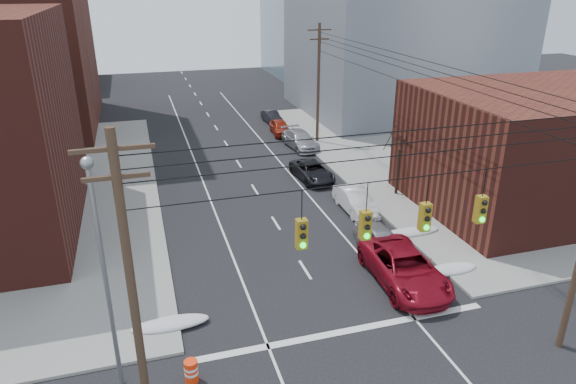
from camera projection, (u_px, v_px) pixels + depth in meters
sidewalk_ne at (528, 146)px, 48.12m from camera, size 40.00×40.00×0.15m
building_glass at (335, 3)px, 81.19m from camera, size 20.00×18.00×22.00m
building_storefront at (541, 149)px, 34.51m from camera, size 16.00×12.00×8.00m
utility_pole_left at (133, 296)px, 15.34m from camera, size 2.20×0.28×11.00m
utility_pole_far at (318, 82)px, 47.25m from camera, size 2.20×0.28×11.00m
traffic_signals at (396, 219)px, 17.05m from camera, size 17.00×0.42×2.02m
street_light at (102, 260)px, 17.83m from camera, size 0.44×0.44×9.32m
bare_tree at (398, 165)px, 36.48m from camera, size 2.09×2.20×4.93m
snow_nw at (170, 324)px, 23.08m from camera, size 3.50×1.08×0.42m
snow_ne at (451, 269)px, 27.42m from camera, size 3.00×1.08×0.42m
snow_east_far at (410, 232)px, 31.40m from camera, size 4.00×1.08×0.42m
red_pickup at (404, 268)px, 26.25m from camera, size 3.19×6.54×1.79m
parked_car_a at (380, 239)px, 29.46m from camera, size 1.93×4.41×1.48m
parked_car_b at (355, 201)px, 34.52m from camera, size 1.61×4.60×1.52m
parked_car_c at (312, 171)px, 40.03m from camera, size 2.65×5.12×1.38m
parked_car_d at (300, 140)px, 47.55m from camera, size 2.68×5.55×1.56m
parked_car_e at (280, 127)px, 51.77m from camera, size 1.96×4.28×1.42m
parked_car_f at (272, 117)px, 56.01m from camera, size 1.63×3.98×1.28m
lot_car_a at (16, 216)px, 32.24m from camera, size 4.03×2.50×1.25m
lot_car_b at (48, 184)px, 36.95m from camera, size 5.78×3.79×1.48m
construction_barrel at (191, 371)px, 19.90m from camera, size 0.65×0.65×0.96m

